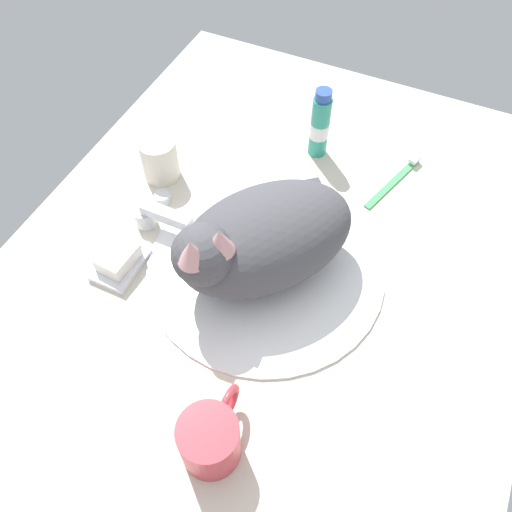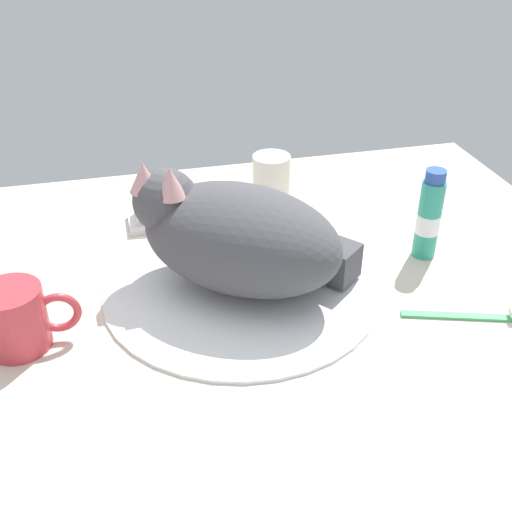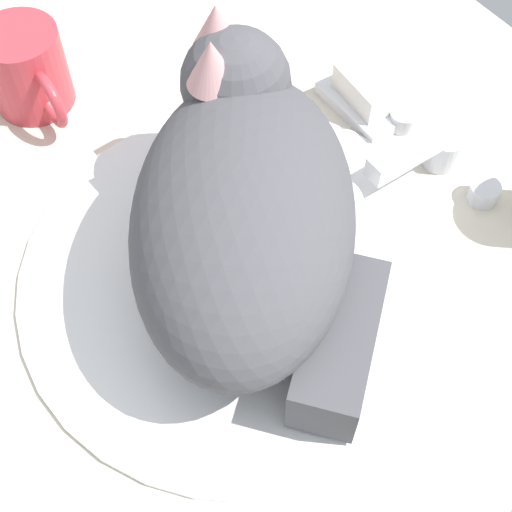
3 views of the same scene
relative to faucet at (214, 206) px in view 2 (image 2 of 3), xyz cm
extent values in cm
cube|color=beige|center=(0.00, -20.67, -3.86)|extent=(110.00, 82.50, 3.00)
cylinder|color=white|center=(0.00, -20.67, -1.86)|extent=(37.92, 37.92, 1.00)
cylinder|color=silver|center=(0.00, 1.50, -0.69)|extent=(3.60, 3.60, 3.33)
cube|color=silver|center=(0.00, -2.99, 1.97)|extent=(2.00, 8.99, 2.00)
cylinder|color=silver|center=(-5.44, 1.50, -1.46)|extent=(2.80, 2.80, 1.80)
cylinder|color=silver|center=(5.44, 1.50, -1.46)|extent=(2.80, 2.80, 1.80)
ellipsoid|color=#4C4C51|center=(0.00, -20.67, 5.71)|extent=(32.24, 30.42, 14.14)
sphere|color=#4C4C51|center=(-8.95, -15.24, 9.60)|extent=(12.44, 12.44, 8.86)
ellipsoid|color=white|center=(-7.56, -16.33, 7.48)|extent=(7.54, 7.39, 4.87)
cone|color=#DB9E9E|center=(-8.35, -17.69, 13.36)|extent=(5.60, 5.60, 3.99)
cone|color=#DB9E9E|center=(-11.48, -15.22, 13.36)|extent=(5.60, 5.60, 3.99)
cube|color=#4C4C51|center=(10.69, -19.41, 1.17)|extent=(12.13, 13.14, 5.06)
ellipsoid|color=white|center=(1.15, -11.37, 0.92)|extent=(6.63, 6.29, 4.55)
cylinder|color=#C63842|center=(-28.85, -26.06, 1.73)|extent=(7.69, 7.69, 8.17)
torus|color=#C63842|center=(-23.81, -26.06, 1.73)|extent=(5.57, 1.00, 5.57)
cylinder|color=silver|center=(11.00, 4.91, 1.62)|extent=(6.52, 6.52, 7.97)
cube|color=white|center=(-9.46, 0.49, -1.76)|extent=(9.00, 6.40, 1.20)
cube|color=white|center=(-9.46, 0.49, 0.21)|extent=(6.62, 5.11, 2.74)
cylinder|color=teal|center=(28.48, -18.46, 3.65)|extent=(3.43, 3.43, 12.02)
cylinder|color=white|center=(28.48, -18.46, 3.05)|extent=(3.50, 3.50, 3.00)
cylinder|color=#2D51AD|center=(28.48, -18.46, 10.56)|extent=(2.92, 2.92, 1.80)
cube|color=#4CB266|center=(26.51, -33.86, -1.96)|extent=(15.55, 5.99, 0.80)
camera|label=1|loc=(-44.02, -39.39, 68.10)|focal=37.30mm
camera|label=2|loc=(-14.73, -89.93, 47.75)|focal=43.85mm
camera|label=3|loc=(27.71, -38.77, 51.14)|focal=52.33mm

